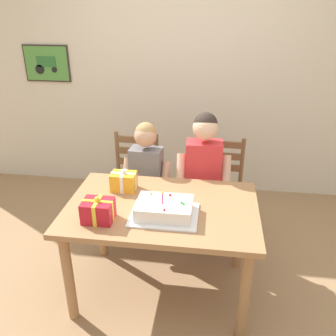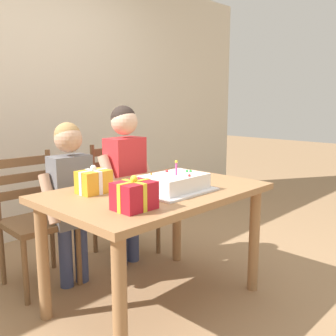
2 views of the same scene
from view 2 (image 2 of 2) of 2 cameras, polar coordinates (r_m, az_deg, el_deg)
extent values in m
plane|color=#997551|center=(2.57, -1.75, -19.61)|extent=(20.00, 20.00, 0.00)
cube|color=beige|center=(3.69, -21.65, 9.86)|extent=(6.40, 0.08, 2.60)
cube|color=#9E7047|center=(2.30, -1.85, -3.71)|extent=(1.31, 0.86, 0.04)
cylinder|color=#9E7047|center=(1.83, -7.30, -20.17)|extent=(0.07, 0.07, 0.71)
cylinder|color=#9E7047|center=(2.64, 12.90, -10.59)|extent=(0.07, 0.07, 0.71)
cylinder|color=#9E7047|center=(2.37, -18.39, -13.33)|extent=(0.07, 0.07, 0.71)
cylinder|color=#9E7047|center=(3.03, 1.35, -7.55)|extent=(0.07, 0.07, 0.71)
cube|color=silver|center=(2.23, 0.97, -3.42)|extent=(0.44, 0.34, 0.01)
cube|color=white|center=(2.22, 0.98, -2.14)|extent=(0.36, 0.26, 0.09)
cylinder|color=#E04C9E|center=(2.19, 1.26, -0.20)|extent=(0.01, 0.01, 0.07)
sphere|color=yellow|center=(2.18, 1.27, 0.97)|extent=(0.02, 0.02, 0.02)
sphere|color=red|center=(2.29, -0.17, -0.47)|extent=(0.02, 0.02, 0.02)
sphere|color=green|center=(2.29, 3.42, -0.46)|extent=(0.02, 0.02, 0.02)
sphere|color=orange|center=(2.20, -2.55, -0.91)|extent=(0.01, 0.01, 0.01)
sphere|color=red|center=(2.16, 3.25, -1.15)|extent=(0.02, 0.02, 0.02)
sphere|color=green|center=(2.29, 2.88, -0.46)|extent=(0.02, 0.02, 0.02)
cube|color=gold|center=(2.23, -11.16, -2.06)|extent=(0.18, 0.13, 0.13)
cube|color=white|center=(2.23, -11.16, -2.06)|extent=(0.19, 0.02, 0.14)
cube|color=white|center=(2.23, -11.16, -2.06)|extent=(0.02, 0.14, 0.14)
sphere|color=white|center=(2.21, -11.24, -0.01)|extent=(0.04, 0.04, 0.04)
cube|color=red|center=(1.87, -5.14, -4.20)|extent=(0.19, 0.16, 0.14)
cube|color=yellow|center=(1.87, -5.14, -4.20)|extent=(0.20, 0.02, 0.14)
cube|color=yellow|center=(1.87, -5.14, -4.20)|extent=(0.02, 0.16, 0.14)
sphere|color=yellow|center=(1.85, -5.18, -1.67)|extent=(0.04, 0.04, 0.04)
cube|color=brown|center=(2.75, -19.03, -7.87)|extent=(0.43, 0.43, 0.04)
cylinder|color=brown|center=(2.75, -13.34, -12.76)|extent=(0.04, 0.04, 0.43)
cylinder|color=brown|center=(2.60, -20.76, -14.60)|extent=(0.04, 0.04, 0.43)
cylinder|color=brown|center=(3.07, -17.08, -10.52)|extent=(0.04, 0.04, 0.43)
cylinder|color=brown|center=(2.93, -23.83, -11.97)|extent=(0.04, 0.04, 0.43)
cylinder|color=brown|center=(2.93, -17.56, -1.71)|extent=(0.04, 0.04, 0.45)
cube|color=brown|center=(2.87, -20.87, -3.55)|extent=(0.36, 0.04, 0.06)
cube|color=brown|center=(2.85, -21.02, -1.35)|extent=(0.36, 0.04, 0.06)
cube|color=brown|center=(2.83, -21.16, 0.89)|extent=(0.36, 0.04, 0.06)
cube|color=brown|center=(3.16, -6.39, -5.02)|extent=(0.45, 0.45, 0.04)
cylinder|color=brown|center=(3.20, -1.48, -9.17)|extent=(0.04, 0.04, 0.43)
cylinder|color=brown|center=(2.98, -7.10, -10.74)|extent=(0.04, 0.04, 0.43)
cylinder|color=brown|center=(3.48, -5.63, -7.60)|extent=(0.04, 0.04, 0.43)
cylinder|color=brown|center=(3.28, -11.00, -8.87)|extent=(0.04, 0.04, 0.43)
cylinder|color=brown|center=(3.37, -5.77, 0.21)|extent=(0.04, 0.04, 0.45)
cylinder|color=brown|center=(3.16, -11.30, -0.61)|extent=(0.04, 0.04, 0.45)
cube|color=brown|center=(3.27, -8.42, -1.35)|extent=(0.36, 0.05, 0.06)
cube|color=brown|center=(3.25, -8.47, 0.59)|extent=(0.36, 0.05, 0.06)
cube|color=brown|center=(3.23, -8.52, 2.56)|extent=(0.36, 0.05, 0.06)
cylinder|color=#38426B|center=(3.07, -5.38, -9.71)|extent=(0.10, 0.10, 0.47)
cylinder|color=#38426B|center=(2.99, -7.22, -10.32)|extent=(0.10, 0.10, 0.47)
cube|color=red|center=(2.89, -6.48, -0.69)|extent=(0.30, 0.19, 0.53)
cylinder|color=#E0B293|center=(3.00, -3.42, -0.61)|extent=(0.09, 0.22, 0.35)
cylinder|color=#E0B293|center=(2.75, -8.79, -1.68)|extent=(0.09, 0.22, 0.35)
sphere|color=#E0B293|center=(2.85, -6.63, 6.97)|extent=(0.20, 0.20, 0.20)
sphere|color=#2D231E|center=(2.85, -6.78, 7.48)|extent=(0.19, 0.19, 0.19)
cylinder|color=#38426B|center=(2.80, -12.98, -12.38)|extent=(0.09, 0.09, 0.43)
cylinder|color=#38426B|center=(2.75, -15.20, -12.91)|extent=(0.09, 0.09, 0.43)
cube|color=slate|center=(2.63, -14.51, -3.43)|extent=(0.28, 0.18, 0.49)
cylinder|color=tan|center=(2.69, -11.00, -3.37)|extent=(0.09, 0.21, 0.32)
cylinder|color=tan|center=(2.54, -17.52, -4.46)|extent=(0.09, 0.21, 0.32)
sphere|color=tan|center=(2.58, -14.86, 4.28)|extent=(0.18, 0.18, 0.18)
sphere|color=#A87F4C|center=(2.58, -14.98, 4.80)|extent=(0.17, 0.17, 0.17)
camera|label=1|loc=(2.09, 62.22, 26.06)|focal=38.29mm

